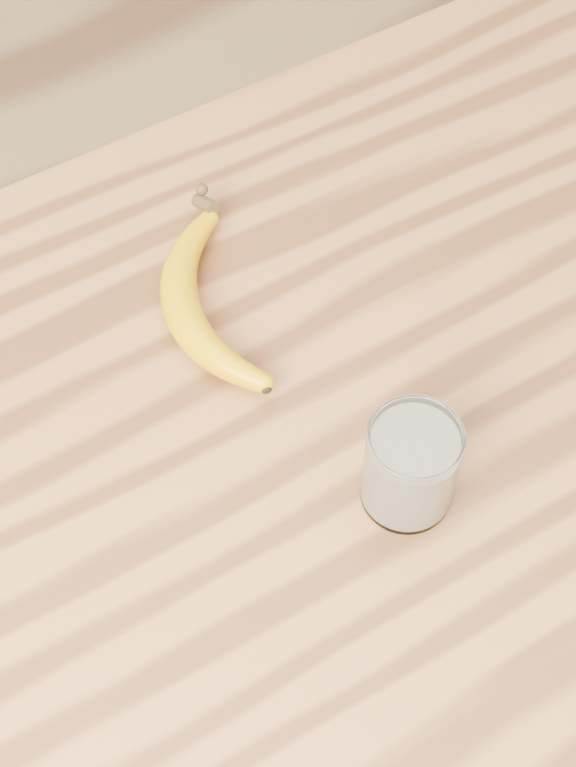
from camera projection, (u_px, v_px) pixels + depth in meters
table at (374, 477)px, 1.01m from camera, size 1.20×0.80×0.90m
smoothie_glass at (410, 467)px, 0.82m from camera, size 0.07×0.07×0.09m
banana at (181, 309)px, 0.93m from camera, size 0.17×0.30×0.03m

